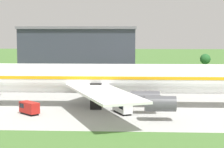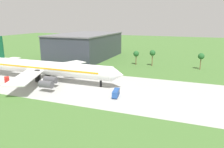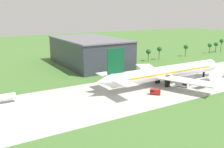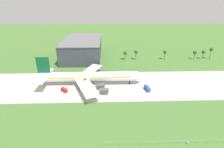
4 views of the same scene
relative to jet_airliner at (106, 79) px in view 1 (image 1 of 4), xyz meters
name	(u,v)px [view 1 (image 1 of 4)]	position (x,y,z in m)	size (l,w,h in m)	color
jet_airliner	(106,79)	(0.00, 0.00, 0.00)	(78.39, 54.25, 20.49)	white
baggage_tug	(29,108)	(-14.88, -9.47, -4.84)	(4.72, 4.62, 2.54)	black
fuel_truck	(123,107)	(3.88, -7.73, -4.88)	(4.26, 6.22, 2.47)	black
terminal_building	(87,52)	(-11.37, 63.23, 2.88)	(36.72, 61.20, 18.15)	#333842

